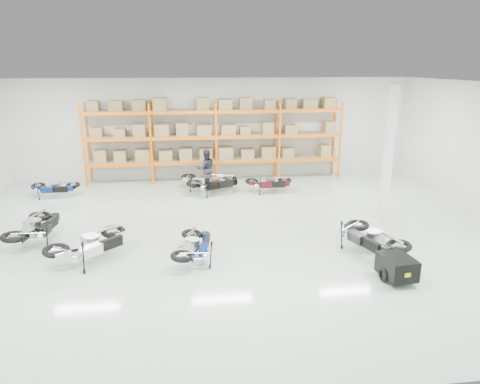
{
  "coord_description": "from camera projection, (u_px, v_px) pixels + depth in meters",
  "views": [
    {
      "loc": [
        -1.22,
        -12.4,
        5.08
      ],
      "look_at": [
        0.4,
        0.76,
        1.1
      ],
      "focal_mm": 32.0,
      "sensor_mm": 36.0,
      "label": 1
    }
  ],
  "objects": [
    {
      "name": "room",
      "position": [
        230.0,
        163.0,
        12.74
      ],
      "size": [
        18.0,
        18.0,
        18.0
      ],
      "color": "silver",
      "rests_on": "ground"
    },
    {
      "name": "pallet_rack",
      "position": [
        215.0,
        131.0,
        18.87
      ],
      "size": [
        11.28,
        0.98,
        3.62
      ],
      "color": "orange",
      "rests_on": "ground"
    },
    {
      "name": "structural_column",
      "position": [
        388.0,
        155.0,
        13.82
      ],
      "size": [
        0.25,
        0.25,
        4.5
      ],
      "primitive_type": "cube",
      "color": "white",
      "rests_on": "ground"
    },
    {
      "name": "moto_blue_centre",
      "position": [
        195.0,
        242.0,
        11.4
      ],
      "size": [
        1.17,
        1.88,
        1.13
      ],
      "primitive_type": null,
      "rotation": [
        0.0,
        -0.09,
        2.96
      ],
      "color": "#081853",
      "rests_on": "ground"
    },
    {
      "name": "moto_silver_left",
      "position": [
        91.0,
        239.0,
        11.34
      ],
      "size": [
        2.17,
        2.11,
        1.31
      ],
      "primitive_type": null,
      "rotation": [
        0.0,
        -0.09,
        2.31
      ],
      "color": "silver",
      "rests_on": "ground"
    },
    {
      "name": "moto_black_far_left",
      "position": [
        35.0,
        223.0,
        12.55
      ],
      "size": [
        1.22,
        2.1,
        1.3
      ],
      "primitive_type": null,
      "rotation": [
        0.0,
        -0.09,
        3.02
      ],
      "color": "black",
      "rests_on": "ground"
    },
    {
      "name": "moto_touring_right",
      "position": [
        371.0,
        233.0,
        11.8
      ],
      "size": [
        1.54,
        2.18,
        1.28
      ],
      "primitive_type": null,
      "rotation": [
        0.0,
        -0.09,
        0.31
      ],
      "color": "black",
      "rests_on": "ground"
    },
    {
      "name": "trailer",
      "position": [
        397.0,
        267.0,
        10.35
      ],
      "size": [
        0.78,
        1.49,
        0.62
      ],
      "rotation": [
        0.0,
        0.0,
        0.1
      ],
      "color": "black",
      "rests_on": "ground"
    },
    {
      "name": "moto_back_a",
      "position": [
        54.0,
        185.0,
        16.89
      ],
      "size": [
        1.68,
        0.9,
        1.06
      ],
      "primitive_type": null,
      "rotation": [
        0.0,
        -0.09,
        1.52
      ],
      "color": "navy",
      "rests_on": "ground"
    },
    {
      "name": "moto_back_b",
      "position": [
        205.0,
        177.0,
        17.84
      ],
      "size": [
        2.02,
        1.37,
        1.2
      ],
      "primitive_type": null,
      "rotation": [
        0.0,
        -0.09,
        1.3
      ],
      "color": "#ABB0B5",
      "rests_on": "ground"
    },
    {
      "name": "moto_back_c",
      "position": [
        214.0,
        180.0,
        17.28
      ],
      "size": [
        2.1,
        1.52,
        1.23
      ],
      "primitive_type": null,
      "rotation": [
        0.0,
        -0.09,
        1.91
      ],
      "color": "black",
      "rests_on": "ground"
    },
    {
      "name": "moto_back_d",
      "position": [
        269.0,
        180.0,
        17.52
      ],
      "size": [
        1.68,
        0.84,
        1.08
      ],
      "primitive_type": null,
      "rotation": [
        0.0,
        -0.09,
        1.56
      ],
      "color": "#450D17",
      "rests_on": "ground"
    },
    {
      "name": "person_back",
      "position": [
        206.0,
        169.0,
        18.08
      ],
      "size": [
        0.9,
        0.75,
        1.66
      ],
      "primitive_type": "imported",
      "rotation": [
        0.0,
        0.0,
        3.31
      ],
      "color": "#222029",
      "rests_on": "ground"
    }
  ]
}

